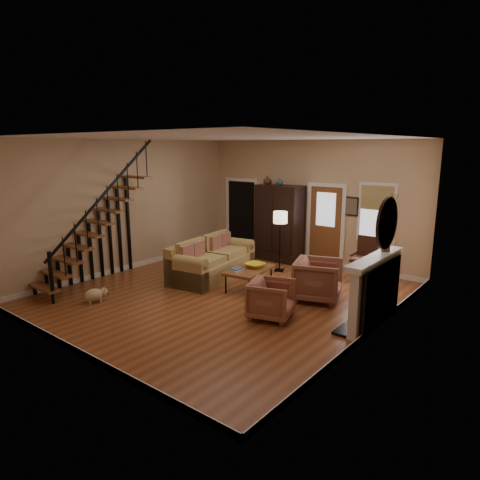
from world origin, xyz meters
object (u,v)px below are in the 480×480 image
Objects in this scene: coffee_table at (249,279)px; armchair_right at (318,280)px; side_chair at (363,258)px; armchair_left at (271,299)px; armoire at (279,223)px; floor_lamp at (280,242)px; sofa at (213,260)px.

coffee_table is 1.31× the size of armchair_right.
coffee_table is at bearing -125.76° from side_chair.
armchair_left is 0.77× the size of side_chair.
armchair_right is 0.92× the size of side_chair.
armchair_right is at bearing -27.03° from armchair_left.
armchair_right reaches higher than armchair_left.
armchair_left is at bearing -58.33° from armoire.
armchair_left is 3.40m from side_chair.
armchair_left is at bearing 151.76° from armchair_right.
side_chair is (0.13, 1.99, 0.08)m from armchair_right.
coffee_table is 1.70m from armchair_left.
coffee_table is at bearing -81.02° from floor_lamp.
armchair_right is at bearing -42.17° from armoire.
armchair_left is (2.54, -1.18, -0.09)m from sofa.
floor_lamp reaches higher than coffee_table.
armoire is 3.32m from armchair_right.
sofa reaches higher than armchair_left.
armchair_left is at bearing -38.56° from coffee_table.
armchair_left is at bearing -59.31° from floor_lamp.
floor_lamp is (-0.25, 1.60, 0.53)m from coffee_table.
floor_lamp is at bearing -55.60° from armoire.
armoire is at bearing 13.27° from armchair_left.
armchair_right is (1.54, 0.33, 0.19)m from coffee_table.
side_chair is at bearing -23.43° from armchair_right.
armchair_right is 0.61× the size of floor_lamp.
sofa is 1.24m from coffee_table.
armchair_right is at bearing 12.13° from coffee_table.
armchair_left is 0.84× the size of armchair_right.
coffee_table is 2.87m from side_chair.
side_chair is at bearing 20.37° from floor_lamp.
floor_lamp is at bearing -159.63° from side_chair.
floor_lamp is (-1.79, 1.27, 0.34)m from armchair_right.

